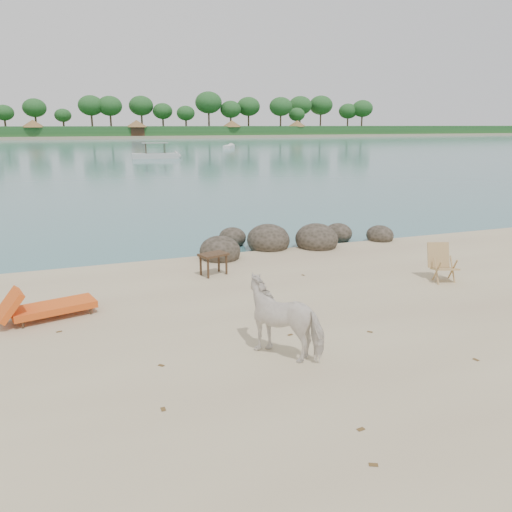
{
  "coord_description": "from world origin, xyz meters",
  "views": [
    {
      "loc": [
        -2.76,
        -7.16,
        3.58
      ],
      "look_at": [
        0.64,
        2.0,
        1.0
      ],
      "focal_mm": 35.0,
      "sensor_mm": 36.0,
      "label": 1
    }
  ],
  "objects": [
    {
      "name": "cow",
      "position": [
        0.26,
        -0.39,
        0.6
      ],
      "size": [
        1.43,
        1.5,
        1.21
      ],
      "primitive_type": "imported",
      "rotation": [
        0.0,
        0.0,
        3.86
      ],
      "color": "white",
      "rests_on": "ground"
    },
    {
      "name": "far_scenery",
      "position": [
        0.03,
        136.7,
        3.14
      ],
      "size": [
        420.0,
        18.0,
        9.5
      ],
      "color": "#1E4C1E",
      "rests_on": "ground"
    },
    {
      "name": "deck_chair",
      "position": [
        5.24,
        1.75,
        0.43
      ],
      "size": [
        0.72,
        0.75,
        0.87
      ],
      "primitive_type": null,
      "rotation": [
        0.0,
        0.0,
        -0.32
      ],
      "color": "tan",
      "rests_on": "ground"
    },
    {
      "name": "lounge_chair",
      "position": [
        -3.26,
        2.53,
        0.28
      ],
      "size": [
        1.97,
        1.09,
        0.56
      ],
      "primitive_type": null,
      "rotation": [
        0.0,
        0.0,
        0.25
      ],
      "color": "#EE581C",
      "rests_on": "ground"
    },
    {
      "name": "dead_leaves",
      "position": [
        -0.31,
        -0.1,
        0.0
      ],
      "size": [
        7.47,
        6.72,
        0.0
      ],
      "color": "brown",
      "rests_on": "ground"
    },
    {
      "name": "boat_far",
      "position": [
        20.89,
        68.74,
        0.3
      ],
      "size": [
        3.36,
        5.07,
        0.59
      ],
      "primitive_type": null,
      "rotation": [
        0.0,
        0.0,
        1.1
      ],
      "color": "silver",
      "rests_on": "water"
    },
    {
      "name": "boat_mid",
      "position": [
        6.27,
        48.93,
        1.38
      ],
      "size": [
        5.73,
        1.7,
        2.76
      ],
      "primitive_type": null,
      "rotation": [
        0.0,
        0.0,
        -0.08
      ],
      "color": "#BABAB6",
      "rests_on": "water"
    },
    {
      "name": "far_shore",
      "position": [
        0.0,
        170.0,
        0.0
      ],
      "size": [
        420.0,
        90.0,
        1.4
      ],
      "primitive_type": "cube",
      "color": "tan",
      "rests_on": "ground"
    },
    {
      "name": "side_table",
      "position": [
        0.32,
        4.11,
        0.27
      ],
      "size": [
        0.77,
        0.62,
        0.53
      ],
      "primitive_type": null,
      "rotation": [
        0.0,
        0.0,
        0.33
      ],
      "color": "black",
      "rests_on": "ground"
    },
    {
      "name": "boulders",
      "position": [
        3.15,
        6.17,
        0.19
      ],
      "size": [
        6.37,
        2.85,
        0.95
      ],
      "rotation": [
        0.0,
        0.0,
        -0.2
      ],
      "color": "#2A261C",
      "rests_on": "ground"
    },
    {
      "name": "water",
      "position": [
        0.0,
        90.0,
        0.0
      ],
      "size": [
        400.0,
        400.0,
        0.0
      ],
      "primitive_type": "plane",
      "color": "#37666E",
      "rests_on": "ground"
    }
  ]
}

